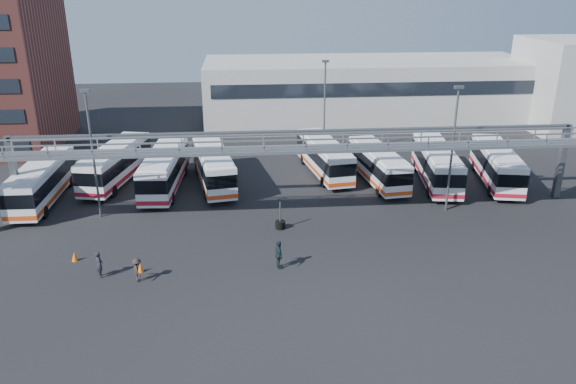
{
  "coord_description": "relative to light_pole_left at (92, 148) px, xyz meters",
  "views": [
    {
      "loc": [
        -4.6,
        -34.35,
        17.86
      ],
      "look_at": [
        -1.13,
        6.0,
        2.38
      ],
      "focal_mm": 35.0,
      "sensor_mm": 36.0,
      "label": 1
    }
  ],
  "objects": [
    {
      "name": "cone_right",
      "position": [
        -0.05,
        -7.53,
        -5.41
      ],
      "size": [
        0.44,
        0.44,
        0.64
      ],
      "primitive_type": "cone",
      "rotation": [
        0.0,
        0.0,
        0.1
      ],
      "color": "orange",
      "rests_on": "ground"
    },
    {
      "name": "pedestrian_d",
      "position": [
        13.6,
        -9.72,
        -4.75
      ],
      "size": [
        0.73,
        1.22,
        1.95
      ],
      "primitive_type": "imported",
      "rotation": [
        0.0,
        0.0,
        1.81
      ],
      "color": "#17252A",
      "rests_on": "ground"
    },
    {
      "name": "bus_3",
      "position": [
        8.76,
        6.72,
        -3.84
      ],
      "size": [
        4.49,
        11.51,
        3.41
      ],
      "rotation": [
        0.0,
        0.0,
        0.17
      ],
      "color": "silver",
      "rests_on": "ground"
    },
    {
      "name": "pedestrian_c",
      "position": [
        4.66,
        -10.65,
        -4.94
      ],
      "size": [
        0.92,
        1.16,
        1.57
      ],
      "primitive_type": "imported",
      "rotation": [
        0.0,
        0.0,
        1.96
      ],
      "color": "#2D211E",
      "rests_on": "ground"
    },
    {
      "name": "bus_2",
      "position": [
        4.44,
        5.97,
        -3.79
      ],
      "size": [
        3.38,
        11.67,
        3.5
      ],
      "rotation": [
        0.0,
        0.0,
        -0.06
      ],
      "color": "silver",
      "rests_on": "ground"
    },
    {
      "name": "tire_stack",
      "position": [
        14.14,
        -3.5,
        -5.36
      ],
      "size": [
        0.76,
        0.76,
        2.17
      ],
      "color": "black",
      "rests_on": "ground"
    },
    {
      "name": "bus_6",
      "position": [
        23.91,
        6.09,
        -3.94
      ],
      "size": [
        3.66,
        10.83,
        3.22
      ],
      "rotation": [
        0.0,
        0.0,
        0.12
      ],
      "color": "silver",
      "rests_on": "ground"
    },
    {
      "name": "pedestrian_a",
      "position": [
        2.18,
        -9.87,
        -4.85
      ],
      "size": [
        0.61,
        0.74,
        1.76
      ],
      "primitive_type": "imported",
      "rotation": [
        0.0,
        0.0,
        1.91
      ],
      "color": "black",
      "rests_on": "ground"
    },
    {
      "name": "ground",
      "position": [
        16.0,
        -8.0,
        -5.73
      ],
      "size": [
        140.0,
        140.0,
        0.0
      ],
      "primitive_type": "plane",
      "color": "black",
      "rests_on": "ground"
    },
    {
      "name": "warehouse",
      "position": [
        28.0,
        30.0,
        -1.73
      ],
      "size": [
        42.0,
        14.0,
        8.0
      ],
      "primitive_type": "cube",
      "color": "#9E9E99",
      "rests_on": "ground"
    },
    {
      "name": "gantry",
      "position": [
        16.0,
        -2.13,
        -0.22
      ],
      "size": [
        51.4,
        5.15,
        7.1
      ],
      "color": "gray",
      "rests_on": "ground"
    },
    {
      "name": "bus_0",
      "position": [
        -5.48,
        3.69,
        -3.84
      ],
      "size": [
        2.67,
        11.26,
        3.41
      ],
      "rotation": [
        0.0,
        0.0,
        -0.01
      ],
      "color": "silver",
      "rests_on": "ground"
    },
    {
      "name": "bus_5",
      "position": [
        19.29,
        8.84,
        -3.88
      ],
      "size": [
        4.23,
        11.28,
        3.35
      ],
      "rotation": [
        0.0,
        0.0,
        0.16
      ],
      "color": "silver",
      "rests_on": "ground"
    },
    {
      "name": "bus_1",
      "position": [
        -0.26,
        8.16,
        -3.8
      ],
      "size": [
        4.93,
        11.76,
        3.48
      ],
      "rotation": [
        0.0,
        0.0,
        -0.2
      ],
      "color": "silver",
      "rests_on": "ground"
    },
    {
      "name": "bus_7",
      "position": [
        29.18,
        5.34,
        -3.8
      ],
      "size": [
        4.18,
        11.72,
        3.49
      ],
      "rotation": [
        0.0,
        0.0,
        -0.14
      ],
      "color": "silver",
      "rests_on": "ground"
    },
    {
      "name": "light_pole_mid",
      "position": [
        28.0,
        -1.0,
        0.0
      ],
      "size": [
        0.7,
        0.35,
        10.21
      ],
      "color": "#4C4F54",
      "rests_on": "ground"
    },
    {
      "name": "light_pole_left",
      "position": [
        0.0,
        0.0,
        0.0
      ],
      "size": [
        0.7,
        0.35,
        10.21
      ],
      "color": "#4C4F54",
      "rests_on": "ground"
    },
    {
      "name": "light_pole_back",
      "position": [
        20.0,
        14.0,
        0.0
      ],
      "size": [
        0.7,
        0.35,
        10.21
      ],
      "color": "#4C4F54",
      "rests_on": "ground"
    },
    {
      "name": "bus_8",
      "position": [
        34.72,
        4.89,
        -3.85
      ],
      "size": [
        4.7,
        11.44,
        3.39
      ],
      "rotation": [
        0.0,
        0.0,
        -0.2
      ],
      "color": "silver",
      "rests_on": "ground"
    },
    {
      "name": "cone_left",
      "position": [
        4.62,
        -9.46,
        -5.42
      ],
      "size": [
        0.51,
        0.51,
        0.62
      ],
      "primitive_type": "cone",
      "rotation": [
        0.0,
        0.0,
        0.43
      ],
      "color": "orange",
      "rests_on": "ground"
    }
  ]
}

